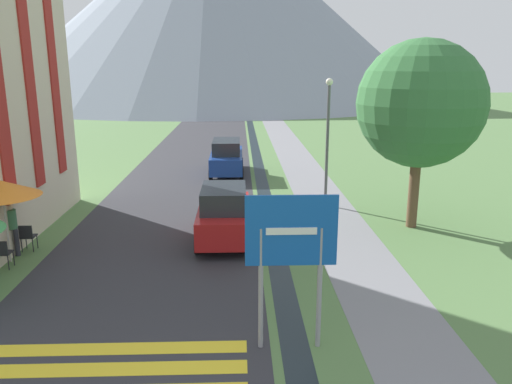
{
  "coord_description": "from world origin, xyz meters",
  "views": [
    {
      "loc": [
        0.1,
        -4.7,
        5.55
      ],
      "look_at": [
        0.6,
        10.0,
        1.81
      ],
      "focal_mm": 35.0,
      "sensor_mm": 36.0,
      "label": 1
    }
  ],
  "objects": [
    {
      "name": "parked_car_near",
      "position": [
        -0.4,
        10.71,
        0.91
      ],
      "size": [
        1.73,
        3.83,
        1.82
      ],
      "color": "#A31919",
      "rests_on": "ground_plane"
    },
    {
      "name": "crosswalk_marking",
      "position": [
        -2.5,
        3.3,
        0.01
      ],
      "size": [
        5.44,
        2.54,
        0.01
      ],
      "color": "yellow",
      "rests_on": "ground_plane"
    },
    {
      "name": "drainage_channel",
      "position": [
        1.2,
        30.0,
        0.0
      ],
      "size": [
        0.6,
        60.0,
        0.0
      ],
      "color": "black",
      "rests_on": "ground_plane"
    },
    {
      "name": "mountain_distant",
      "position": [
        -4.2,
        82.43,
        15.49
      ],
      "size": [
        72.45,
        72.45,
        30.97
      ],
      "color": "gray",
      "rests_on": "ground_plane"
    },
    {
      "name": "person_standing_terrace",
      "position": [
        -6.65,
        9.58,
        0.95
      ],
      "size": [
        0.32,
        0.32,
        1.64
      ],
      "color": "#282833",
      "rests_on": "ground_plane"
    },
    {
      "name": "cafe_umbrella_middle_orange",
      "position": [
        -6.58,
        9.11,
        2.19
      ],
      "size": [
        2.12,
        2.12,
        2.43
      ],
      "color": "#B7B2A8",
      "rests_on": "ground_plane"
    },
    {
      "name": "tree_by_path",
      "position": [
        6.18,
        11.95,
        4.29
      ],
      "size": [
        4.27,
        4.27,
        6.44
      ],
      "color": "brown",
      "rests_on": "ground_plane"
    },
    {
      "name": "cafe_chair_middle",
      "position": [
        -6.52,
        8.57,
        0.51
      ],
      "size": [
        0.4,
        0.4,
        0.85
      ],
      "rotation": [
        0.0,
        0.0,
        0.22
      ],
      "color": "#232328",
      "rests_on": "ground_plane"
    },
    {
      "name": "road",
      "position": [
        -2.5,
        30.0,
        0.0
      ],
      "size": [
        6.4,
        60.0,
        0.01
      ],
      "color": "#2D2D33",
      "rests_on": "ground_plane"
    },
    {
      "name": "parked_car_far",
      "position": [
        -0.56,
        20.98,
        0.91
      ],
      "size": [
        1.73,
        4.49,
        1.82
      ],
      "color": "navy",
      "rests_on": "ground_plane"
    },
    {
      "name": "cafe_chair_far_left",
      "position": [
        -6.39,
        9.96,
        0.51
      ],
      "size": [
        0.4,
        0.4,
        0.85
      ],
      "rotation": [
        0.0,
        0.0,
        -0.01
      ],
      "color": "#232328",
      "rests_on": "ground_plane"
    },
    {
      "name": "ground_plane",
      "position": [
        0.0,
        20.0,
        0.0
      ],
      "size": [
        160.0,
        160.0,
        0.0
      ],
      "primitive_type": "plane",
      "color": "#517542"
    },
    {
      "name": "road_sign",
      "position": [
        1.08,
        4.32,
        2.14
      ],
      "size": [
        1.78,
        0.11,
        3.19
      ],
      "color": "gray",
      "rests_on": "ground_plane"
    },
    {
      "name": "footpath",
      "position": [
        3.6,
        30.0,
        0.0
      ],
      "size": [
        2.2,
        60.0,
        0.01
      ],
      "color": "slate",
      "rests_on": "ground_plane"
    },
    {
      "name": "streetlamp",
      "position": [
        3.6,
        14.8,
        3.01
      ],
      "size": [
        0.28,
        0.28,
        5.07
      ],
      "color": "#515156",
      "rests_on": "ground_plane"
    }
  ]
}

